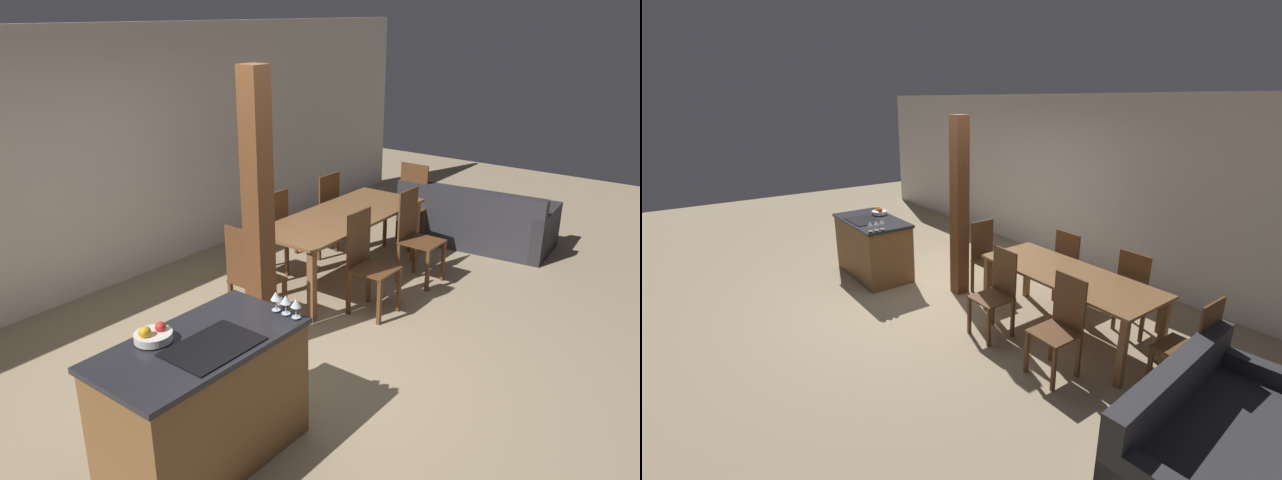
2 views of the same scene
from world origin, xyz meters
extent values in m
plane|color=#9E896B|center=(0.00, 0.00, 0.00)|extent=(16.00, 16.00, 0.00)
cube|color=silver|center=(0.00, 2.73, 1.35)|extent=(11.20, 0.08, 2.70)
cube|color=brown|center=(-1.16, -0.21, 0.43)|extent=(1.30, 0.69, 0.85)
cube|color=#232328|center=(-1.16, -0.21, 0.87)|extent=(1.34, 0.73, 0.04)
cube|color=black|center=(-1.16, -0.33, 0.90)|extent=(0.56, 0.40, 0.01)
cylinder|color=silver|center=(-1.33, 0.01, 0.93)|extent=(0.24, 0.24, 0.05)
sphere|color=red|center=(-1.28, 0.00, 0.97)|extent=(0.07, 0.07, 0.07)
sphere|color=gold|center=(-1.38, 0.01, 0.98)|extent=(0.08, 0.08, 0.08)
cylinder|color=silver|center=(-0.56, -0.49, 0.90)|extent=(0.06, 0.06, 0.00)
cylinder|color=silver|center=(-0.56, -0.49, 0.94)|extent=(0.01, 0.01, 0.07)
cone|color=silver|center=(-0.56, -0.49, 1.01)|extent=(0.07, 0.07, 0.06)
cylinder|color=silver|center=(-0.56, -0.41, 0.90)|extent=(0.06, 0.06, 0.00)
cylinder|color=silver|center=(-0.56, -0.41, 0.94)|extent=(0.01, 0.01, 0.07)
cone|color=silver|center=(-0.56, -0.41, 1.01)|extent=(0.07, 0.07, 0.06)
cylinder|color=silver|center=(-0.56, -0.32, 0.90)|extent=(0.06, 0.06, 0.00)
cylinder|color=silver|center=(-0.56, -0.32, 0.94)|extent=(0.01, 0.01, 0.07)
cone|color=silver|center=(-0.56, -0.32, 1.01)|extent=(0.07, 0.07, 0.06)
cube|color=brown|center=(1.79, 0.81, 0.74)|extent=(2.10, 0.84, 0.03)
cube|color=brown|center=(0.80, 0.45, 0.36)|extent=(0.07, 0.07, 0.73)
cube|color=brown|center=(2.77, 0.45, 0.36)|extent=(0.07, 0.07, 0.73)
cube|color=brown|center=(0.80, 1.16, 0.36)|extent=(0.07, 0.07, 0.73)
cube|color=brown|center=(2.77, 1.16, 0.36)|extent=(0.07, 0.07, 0.73)
cube|color=brown|center=(1.32, 0.09, 0.47)|extent=(0.40, 0.40, 0.02)
cube|color=brown|center=(1.32, 0.28, 0.75)|extent=(0.38, 0.02, 0.54)
cube|color=brown|center=(1.14, -0.09, 0.23)|extent=(0.04, 0.04, 0.46)
cube|color=brown|center=(1.49, -0.09, 0.23)|extent=(0.04, 0.04, 0.46)
cube|color=brown|center=(1.14, 0.27, 0.23)|extent=(0.04, 0.04, 0.46)
cube|color=brown|center=(1.49, 0.27, 0.23)|extent=(0.04, 0.04, 0.46)
cube|color=brown|center=(2.26, 0.09, 0.47)|extent=(0.40, 0.40, 0.02)
cube|color=brown|center=(2.26, 0.28, 0.75)|extent=(0.38, 0.02, 0.54)
cube|color=brown|center=(2.08, -0.09, 0.23)|extent=(0.04, 0.04, 0.46)
cube|color=brown|center=(2.44, -0.09, 0.23)|extent=(0.04, 0.04, 0.46)
cube|color=brown|center=(2.08, 0.27, 0.23)|extent=(0.04, 0.04, 0.46)
cube|color=brown|center=(2.44, 0.27, 0.23)|extent=(0.04, 0.04, 0.46)
cube|color=brown|center=(1.32, 1.53, 0.47)|extent=(0.40, 0.40, 0.02)
cube|color=brown|center=(1.32, 1.34, 0.75)|extent=(0.38, 0.02, 0.54)
cube|color=brown|center=(1.49, 1.71, 0.23)|extent=(0.04, 0.04, 0.46)
cube|color=brown|center=(1.14, 1.71, 0.23)|extent=(0.04, 0.04, 0.46)
cube|color=brown|center=(1.49, 1.35, 0.23)|extent=(0.04, 0.04, 0.46)
cube|color=brown|center=(1.14, 1.35, 0.23)|extent=(0.04, 0.04, 0.46)
cube|color=brown|center=(2.26, 1.53, 0.47)|extent=(0.40, 0.40, 0.02)
cube|color=brown|center=(2.26, 1.34, 0.75)|extent=(0.38, 0.02, 0.54)
cube|color=brown|center=(2.44, 1.71, 0.23)|extent=(0.04, 0.04, 0.46)
cube|color=brown|center=(2.08, 1.71, 0.23)|extent=(0.04, 0.04, 0.46)
cube|color=brown|center=(2.44, 1.35, 0.23)|extent=(0.04, 0.04, 0.46)
cube|color=brown|center=(2.08, 1.35, 0.23)|extent=(0.04, 0.04, 0.46)
cube|color=brown|center=(0.44, 0.81, 0.47)|extent=(0.40, 0.40, 0.02)
cube|color=brown|center=(0.25, 0.81, 0.75)|extent=(0.02, 0.38, 0.54)
cube|color=brown|center=(0.62, 0.63, 0.23)|extent=(0.04, 0.04, 0.46)
cube|color=brown|center=(0.62, 0.99, 0.23)|extent=(0.04, 0.04, 0.46)
cube|color=brown|center=(0.26, 0.63, 0.23)|extent=(0.04, 0.04, 0.46)
cube|color=brown|center=(0.26, 0.99, 0.23)|extent=(0.04, 0.04, 0.46)
cube|color=brown|center=(3.14, 0.81, 0.47)|extent=(0.40, 0.40, 0.02)
cube|color=brown|center=(3.33, 0.81, 0.75)|extent=(0.02, 0.38, 0.54)
cube|color=brown|center=(2.96, 0.99, 0.23)|extent=(0.04, 0.04, 0.46)
cube|color=brown|center=(2.96, 0.63, 0.23)|extent=(0.04, 0.04, 0.46)
cube|color=brown|center=(3.31, 0.99, 0.23)|extent=(0.04, 0.04, 0.46)
cube|color=brown|center=(3.31, 0.63, 0.23)|extent=(0.04, 0.04, 0.46)
cube|color=#2D2D33|center=(3.81, 0.14, 0.21)|extent=(1.07, 1.92, 0.43)
cube|color=#2D2D33|center=(3.44, 0.10, 0.61)|extent=(0.32, 1.85, 0.36)
cube|color=#2D2D33|center=(3.89, -0.71, 0.28)|extent=(0.92, 0.22, 0.57)
cube|color=#2D2D33|center=(3.73, 0.98, 0.28)|extent=(0.92, 0.22, 0.57)
cube|color=brown|center=(0.15, 0.49, 1.22)|extent=(0.19, 0.19, 2.43)
camera|label=1|loc=(-3.39, -2.87, 2.82)|focal=35.00mm
camera|label=2|loc=(4.67, -2.78, 2.61)|focal=24.00mm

